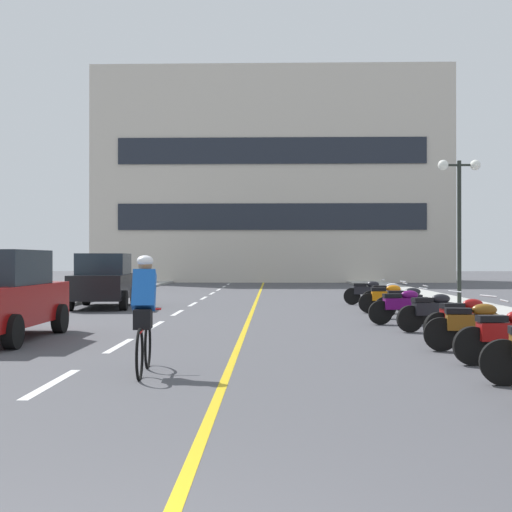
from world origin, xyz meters
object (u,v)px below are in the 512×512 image
motorcycle_11 (368,292)px  motorcycle_9 (387,297)px  motorcycle_7 (402,306)px  cyclist_rider (144,311)px  parked_car_mid (104,280)px  motorcycle_8 (406,302)px  motorcycle_10 (387,295)px  motorcycle_4 (473,325)px  motorcycle_3 (508,335)px  street_lamp_mid (459,198)px  motorcycle_5 (464,318)px  motorcycle_6 (433,311)px

motorcycle_11 → motorcycle_9: bearing=-88.6°
motorcycle_7 → cyclist_rider: 9.12m
parked_car_mid → motorcycle_8: size_ratio=2.54×
motorcycle_9 → motorcycle_10: bearing=80.9°
parked_car_mid → motorcycle_4: size_ratio=2.54×
motorcycle_3 → cyclist_rider: cyclist_rider is taller
motorcycle_8 → street_lamp_mid: bearing=60.6°
motorcycle_10 → motorcycle_11: size_ratio=1.03×
motorcycle_10 → motorcycle_4: bearing=-91.0°
motorcycle_5 → motorcycle_6: size_ratio=0.99×
motorcycle_3 → motorcycle_6: same height
motorcycle_3 → motorcycle_5: bearing=87.3°
motorcycle_5 → cyclist_rider: bearing=-145.3°
motorcycle_7 → motorcycle_10: bearing=84.7°
motorcycle_3 → motorcycle_8: (0.01, 8.33, 0.00)m
parked_car_mid → motorcycle_5: size_ratio=2.59×
motorcycle_11 → motorcycle_6: bearing=-88.5°
motorcycle_6 → motorcycle_11: same height
motorcycle_8 → motorcycle_10: size_ratio=1.00×
motorcycle_4 → motorcycle_5: same height
motorcycle_7 → cyclist_rider: (-5.08, -7.56, 0.41)m
motorcycle_4 → motorcycle_10: size_ratio=1.00×
parked_car_mid → motorcycle_6: (9.31, -7.63, -0.44)m
motorcycle_7 → motorcycle_9: 3.67m
motorcycle_5 → cyclist_rider: 6.84m
motorcycle_6 → motorcycle_11: (-0.23, 9.09, 0.00)m
motorcycle_4 → motorcycle_9: bearing=90.5°
motorcycle_7 → motorcycle_10: 5.38m
motorcycle_4 → cyclist_rider: cyclist_rider is taller
parked_car_mid → motorcycle_8: parked_car_mid is taller
motorcycle_6 → motorcycle_10: (0.13, 7.11, 0.00)m
motorcycle_3 → motorcycle_11: 14.01m
motorcycle_6 → motorcycle_9: same height
motorcycle_9 → motorcycle_10: size_ratio=1.00×
motorcycle_9 → motorcycle_11: size_ratio=1.03×
motorcycle_6 → motorcycle_11: size_ratio=1.02×
motorcycle_3 → motorcycle_7: size_ratio=1.00×
motorcycle_4 → motorcycle_11: 12.45m
motorcycle_8 → cyclist_rider: bearing=-120.7°
motorcycle_8 → cyclist_rider: 10.74m
motorcycle_7 → motorcycle_11: bearing=89.0°
motorcycle_6 → motorcycle_8: same height
motorcycle_3 → motorcycle_11: size_ratio=1.03×
motorcycle_10 → cyclist_rider: cyclist_rider is taller
parked_car_mid → motorcycle_11: size_ratio=2.62×
parked_car_mid → motorcycle_4: parked_car_mid is taller
street_lamp_mid → motorcycle_4: bearing=-103.8°
motorcycle_3 → motorcycle_7: (-0.39, 6.67, 0.00)m
motorcycle_8 → cyclist_rider: (-5.48, -9.22, 0.41)m
motorcycle_9 → cyclist_rider: (-5.30, -11.23, 0.41)m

